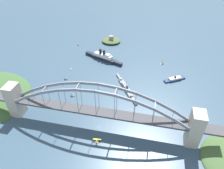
{
  "coord_description": "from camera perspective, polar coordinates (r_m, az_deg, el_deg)",
  "views": [
    {
      "loc": [
        54.45,
        -167.84,
        201.11
      ],
      "look_at": [
        0.0,
        80.4,
        8.0
      ],
      "focal_mm": 32.57,
      "sensor_mm": 36.0,
      "label": 1
    }
  ],
  "objects": [
    {
      "name": "naval_cruiser",
      "position": [
        322.06,
        3.97,
        -0.95
      ],
      "size": [
        44.93,
        71.57,
        15.87
      ],
      "color": "gray",
      "rests_on": "ground"
    },
    {
      "name": "harbor_arch_bridge",
      "position": [
        248.33,
        -4.01,
        -7.61
      ],
      "size": [
        288.29,
        18.61,
        64.96
      ],
      "color": "#BCB29E",
      "rests_on": "ground"
    },
    {
      "name": "small_boat_5",
      "position": [
        330.9,
        -13.46,
        -1.21
      ],
      "size": [
        7.93,
        2.41,
        2.44
      ],
      "color": "brown",
      "rests_on": "ground"
    },
    {
      "name": "small_boat_2",
      "position": [
        350.76,
        -13.01,
        1.88
      ],
      "size": [
        6.62,
        4.04,
        7.58
      ],
      "color": "#234C8C",
      "rests_on": "ground"
    },
    {
      "name": "ocean_liner",
      "position": [
        396.28,
        -2.49,
        7.67
      ],
      "size": [
        80.58,
        37.3,
        21.1
      ],
      "color": "#1E2333",
      "rests_on": "ground"
    },
    {
      "name": "ground_plane",
      "position": [
        267.54,
        -3.77,
        -11.62
      ],
      "size": [
        1400.0,
        1400.0,
        0.0
      ],
      "primitive_type": "plane",
      "color": "#385166"
    },
    {
      "name": "small_boat_0",
      "position": [
        395.71,
        14.04,
        6.3
      ],
      "size": [
        7.76,
        8.71,
        10.37
      ],
      "color": "silver",
      "rests_on": "ground"
    },
    {
      "name": "small_boat_1",
      "position": [
        313.19,
        -11.2,
        -2.57
      ],
      "size": [
        8.32,
        5.12,
        9.21
      ],
      "color": "#2D6B3D",
      "rests_on": "ground"
    },
    {
      "name": "small_boat_4",
      "position": [
        376.05,
        -11.48,
        4.24
      ],
      "size": [
        2.91,
        7.04,
        2.4
      ],
      "color": "gold",
      "rests_on": "ground"
    },
    {
      "name": "fort_island_mid_harbor",
      "position": [
        467.47,
        -0.25,
        12.28
      ],
      "size": [
        41.61,
        38.17,
        15.51
      ],
      "color": "#4C6038",
      "rests_on": "ground"
    },
    {
      "name": "seaplane_taxiing_near_bridge",
      "position": [
        251.15,
        -4.26,
        -15.36
      ],
      "size": [
        10.6,
        8.53,
        4.86
      ],
      "color": "#B7B7B2",
      "rests_on": "ground"
    },
    {
      "name": "harbor_ferry_steamer",
      "position": [
        356.42,
        17.17,
        1.46
      ],
      "size": [
        36.14,
        25.28,
        7.83
      ],
      "color": "navy",
      "rests_on": "ground"
    },
    {
      "name": "small_boat_3",
      "position": [
        460.59,
        -9.44,
        10.94
      ],
      "size": [
        5.38,
        6.07,
        2.38
      ],
      "color": "#B2231E",
      "rests_on": "ground"
    }
  ]
}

